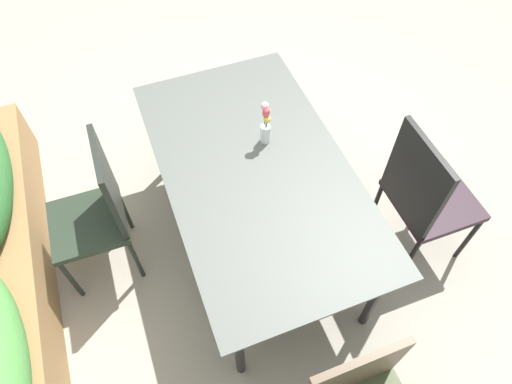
% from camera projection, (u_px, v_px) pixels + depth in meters
% --- Properties ---
extents(ground_plane, '(12.00, 12.00, 0.00)m').
position_uv_depth(ground_plane, '(244.00, 233.00, 2.99)').
color(ground_plane, gray).
extents(dining_table, '(1.72, 0.96, 0.71)m').
position_uv_depth(dining_table, '(256.00, 175.00, 2.44)').
color(dining_table, '#4C514C').
rests_on(dining_table, ground).
extents(chair_far_side, '(0.42, 0.42, 0.97)m').
position_uv_depth(chair_far_side, '(98.00, 209.00, 2.46)').
color(chair_far_side, '#222D21').
rests_on(chair_far_side, ground).
extents(chair_near_left, '(0.45, 0.45, 1.00)m').
position_uv_depth(chair_near_left, '(425.00, 194.00, 2.49)').
color(chair_near_left, black).
rests_on(chair_near_left, ground).
extents(flower_vase, '(0.07, 0.06, 0.27)m').
position_uv_depth(flower_vase, '(266.00, 124.00, 2.40)').
color(flower_vase, silver).
rests_on(flower_vase, dining_table).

